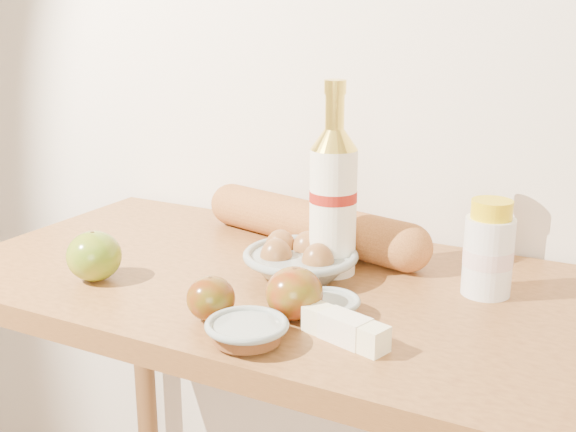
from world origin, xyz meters
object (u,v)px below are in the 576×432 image
object	(u,v)px
table	(296,348)
bourbon_bottle	(333,197)
egg_bowl	(301,260)
baguette	(311,224)
cream_bottle	(488,251)

from	to	relation	value
table	bourbon_bottle	xyz separation A→B (m)	(0.04, 0.06, 0.26)
table	egg_bowl	size ratio (longest dim) A/B	5.46
bourbon_bottle	baguette	distance (m)	0.17
cream_bottle	egg_bowl	size ratio (longest dim) A/B	0.70
egg_bowl	table	bearing A→B (deg)	-81.98
egg_bowl	baguette	bearing A→B (deg)	110.24
table	bourbon_bottle	world-z (taller)	bourbon_bottle
table	bourbon_bottle	size ratio (longest dim) A/B	3.67
table	cream_bottle	size ratio (longest dim) A/B	7.78
egg_bowl	bourbon_bottle	bearing A→B (deg)	44.94
egg_bowl	baguette	distance (m)	0.16
cream_bottle	egg_bowl	xyz separation A→B (m)	(-0.30, -0.07, -0.04)
baguette	table	bearing A→B (deg)	-58.32
bourbon_bottle	cream_bottle	distance (m)	0.26
bourbon_bottle	egg_bowl	size ratio (longest dim) A/B	1.49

